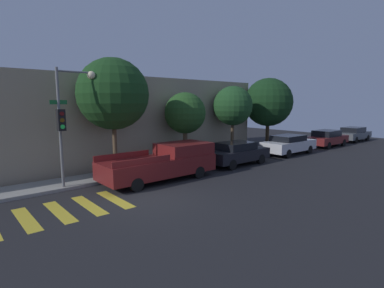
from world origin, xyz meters
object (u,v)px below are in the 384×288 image
object	(u,v)px
sedan_near_corner	(237,153)
tree_midblock	(185,113)
pickup_truck	(164,162)
tree_behind_truck	(268,102)
traffic_light_pole	(68,111)
sedan_tail_of_row	(353,134)
sedan_middle	(289,144)
sedan_far_end	(327,138)
tree_near_corner	(113,94)
tree_far_end	(233,106)

from	to	relation	value
sedan_near_corner	tree_midblock	distance (m)	3.95
pickup_truck	tree_behind_truck	distance (m)	12.08
pickup_truck	traffic_light_pole	bearing A→B (deg)	162.64
tree_midblock	tree_behind_truck	distance (m)	8.42
traffic_light_pole	tree_midblock	size ratio (longest dim) A/B	1.19
sedan_tail_of_row	tree_behind_truck	bearing A→B (deg)	168.74
pickup_truck	sedan_middle	world-z (taller)	pickup_truck
tree_midblock	tree_behind_truck	world-z (taller)	tree_behind_truck
traffic_light_pole	sedan_middle	world-z (taller)	traffic_light_pole
pickup_truck	sedan_far_end	world-z (taller)	pickup_truck
traffic_light_pole	tree_near_corner	size ratio (longest dim) A/B	0.87
traffic_light_pole	tree_behind_truck	bearing A→B (deg)	3.40
tree_near_corner	sedan_tail_of_row	bearing A→B (deg)	-5.21
sedan_tail_of_row	tree_behind_truck	size ratio (longest dim) A/B	0.80
sedan_near_corner	sedan_middle	bearing A→B (deg)	0.00
sedan_far_end	tree_midblock	xyz separation A→B (m)	(-13.90, 2.19, 2.39)
traffic_light_pole	sedan_middle	distance (m)	15.45
sedan_near_corner	traffic_light_pole	bearing A→B (deg)	172.33
traffic_light_pole	pickup_truck	size ratio (longest dim) A/B	0.91
tree_near_corner	tree_midblock	distance (m)	4.77
traffic_light_pole	tree_far_end	bearing A→B (deg)	4.61
sedan_far_end	tree_far_end	distance (m)	10.26
tree_midblock	tree_near_corner	bearing A→B (deg)	180.00
sedan_tail_of_row	tree_near_corner	bearing A→B (deg)	174.79
pickup_truck	tree_behind_truck	world-z (taller)	tree_behind_truck
pickup_truck	tree_near_corner	bearing A→B (deg)	124.84
tree_midblock	tree_behind_truck	size ratio (longest dim) A/B	0.78
sedan_tail_of_row	tree_midblock	bearing A→B (deg)	173.56
sedan_tail_of_row	tree_far_end	bearing A→B (deg)	171.75
sedan_near_corner	tree_near_corner	distance (m)	8.01
traffic_light_pole	sedan_tail_of_row	world-z (taller)	traffic_light_pole
pickup_truck	tree_behind_truck	bearing A→B (deg)	10.78
pickup_truck	tree_midblock	distance (m)	4.43
traffic_light_pole	pickup_truck	world-z (taller)	traffic_light_pole
traffic_light_pole	tree_far_end	xyz separation A→B (m)	(11.46, 0.92, 0.12)
sedan_tail_of_row	sedan_near_corner	bearing A→B (deg)	-180.00
sedan_near_corner	sedan_middle	size ratio (longest dim) A/B	0.92
sedan_middle	tree_midblock	bearing A→B (deg)	164.66
sedan_near_corner	sedan_far_end	size ratio (longest dim) A/B	0.94
pickup_truck	tree_midblock	world-z (taller)	tree_midblock
sedan_far_end	tree_midblock	distance (m)	14.28
sedan_far_end	tree_near_corner	size ratio (longest dim) A/B	0.76
tree_near_corner	sedan_far_end	bearing A→B (deg)	-6.74
traffic_light_pole	tree_behind_truck	size ratio (longest dim) A/B	0.92
pickup_truck	sedan_far_end	xyz separation A→B (m)	(17.02, -0.00, -0.12)
pickup_truck	sedan_middle	distance (m)	11.11
sedan_middle	sedan_tail_of_row	distance (m)	11.42
sedan_near_corner	sedan_tail_of_row	xyz separation A→B (m)	(17.17, 0.00, -0.01)
pickup_truck	sedan_middle	size ratio (longest dim) A/B	1.24
sedan_near_corner	tree_far_end	xyz separation A→B (m)	(2.04, 2.19, 2.80)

